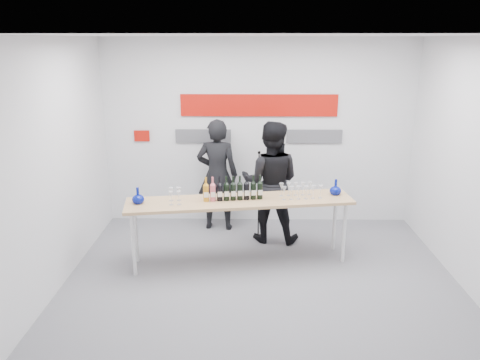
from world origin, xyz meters
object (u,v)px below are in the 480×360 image
Objects in this scene: tasting_table at (240,205)px; presenter_left at (217,175)px; presenter_right at (271,182)px; mic_stand at (258,212)px.

presenter_left reaches higher than tasting_table.
presenter_right is at bearing 157.05° from presenter_left.
presenter_right is at bearing 51.22° from tasting_table.
presenter_left is (-0.38, 1.21, 0.06)m from tasting_table.
presenter_left is 0.89m from mic_stand.
presenter_left is 1.30× the size of mic_stand.
presenter_right is (0.44, 0.77, 0.08)m from tasting_table.
presenter_right reaches higher than mic_stand.
presenter_left is at bearing 98.68° from tasting_table.
presenter_right is 0.53m from mic_stand.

